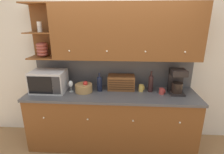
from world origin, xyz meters
TOP-DOWN VIEW (x-y plane):
  - ground_plane at (0.00, 0.00)m, footprint 24.00×24.00m
  - wall_back at (0.00, 0.03)m, footprint 5.04×0.06m
  - counter_unit at (0.00, -0.32)m, footprint 2.66×0.67m
  - backsplash_panel at (0.00, -0.01)m, footprint 2.64×0.01m
  - upper_cabinets at (0.16, -0.17)m, footprint 2.64×0.35m
  - microwave at (-1.00, -0.31)m, footprint 0.53×0.38m
  - wine_glass at (-0.65, -0.31)m, footprint 0.07×0.07m
  - fruit_basket at (-0.44, -0.30)m, footprint 0.27×0.27m
  - wine_bottle at (-0.20, -0.25)m, footprint 0.08×0.08m
  - bread_box at (0.15, -0.14)m, footprint 0.43×0.25m
  - mug at (0.47, -0.22)m, footprint 0.09×0.08m
  - second_wine_bottle at (0.61, -0.23)m, footprint 0.08×0.08m
  - mug_blue_second at (0.78, -0.31)m, footprint 0.09×0.08m
  - coffee_maker at (1.00, -0.26)m, footprint 0.22×0.24m

SIDE VIEW (x-z plane):
  - ground_plane at x=0.00m, z-range 0.00..0.00m
  - counter_unit at x=0.00m, z-range 0.00..0.93m
  - mug_blue_second at x=0.78m, z-range 0.93..1.02m
  - mug at x=0.47m, z-range 0.93..1.04m
  - fruit_basket at x=-0.44m, z-range 0.90..1.09m
  - bread_box at x=0.15m, z-range 0.93..1.16m
  - wine_glass at x=-0.65m, z-range 0.96..1.15m
  - wine_bottle at x=-0.20m, z-range 0.92..1.21m
  - second_wine_bottle at x=0.61m, z-range 0.91..1.25m
  - microwave at x=-1.00m, z-range 0.93..1.27m
  - coffee_maker at x=1.00m, z-range 0.93..1.32m
  - backsplash_panel at x=0.00m, z-range 0.93..1.44m
  - wall_back at x=0.00m, z-range 0.00..2.60m
  - upper_cabinets at x=0.16m, z-range 1.44..2.26m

